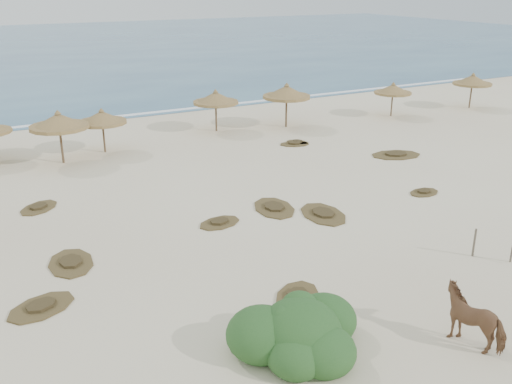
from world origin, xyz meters
TOP-DOWN VIEW (x-y plane):
  - ground at (0.00, 0.00)m, footprint 160.00×160.00m
  - ocean at (0.00, 75.00)m, footprint 200.00×100.00m
  - foam_line at (0.00, 26.00)m, footprint 70.00×0.60m
  - palapa_2 at (-6.97, 16.26)m, footprint 3.51×3.51m
  - palapa_3 at (-4.41, 17.24)m, footprint 3.32×3.32m
  - palapa_4 at (3.43, 18.70)m, footprint 3.30×3.30m
  - palapa_5 at (8.12, 17.48)m, footprint 3.69×3.69m
  - palapa_6 at (16.66, 16.60)m, footprint 3.48×3.48m
  - palapa_7 at (24.05, 15.94)m, footprint 3.30×3.30m
  - horse at (-0.05, -6.29)m, footprint 1.46×2.07m
  - fence_post_near at (4.11, -2.53)m, footprint 0.10×0.10m
  - fence_post_far at (4.95, -3.50)m, footprint 0.07×0.07m
  - bush at (-4.55, -4.34)m, footprint 3.85×3.39m
  - scrub_0 at (-10.43, 1.23)m, footprint 2.58×2.19m
  - scrub_1 at (-9.03, 3.78)m, footprint 1.82×2.57m
  - scrub_2 at (-2.85, 4.55)m, footprint 2.13×1.64m
  - scrub_3 at (-0.03, 4.90)m, footprint 2.19×2.91m
  - scrub_4 at (7.23, 3.24)m, footprint 1.72×1.24m
  - scrub_5 at (10.20, 8.63)m, footprint 3.30×2.57m
  - scrub_6 at (-9.23, 9.84)m, footprint 2.30×2.28m
  - scrub_7 at (6.25, 13.35)m, footprint 2.11×1.73m
  - scrub_9 at (1.49, 3.29)m, footprint 2.12×2.92m
  - scrub_10 at (6.66, 13.62)m, footprint 1.58×1.73m
  - scrub_11 at (-3.11, -1.97)m, footprint 2.43×2.39m

SIDE VIEW (x-z plane):
  - ground at x=0.00m, z-range 0.00..0.00m
  - ocean at x=0.00m, z-range 0.00..0.01m
  - foam_line at x=0.00m, z-range 0.00..0.01m
  - scrub_7 at x=6.25m, z-range -0.03..0.13m
  - scrub_0 at x=-10.43m, z-range -0.03..0.13m
  - scrub_1 at x=-9.03m, z-range -0.03..0.13m
  - scrub_3 at x=-0.03m, z-range -0.03..0.13m
  - scrub_4 at x=7.23m, z-range -0.03..0.13m
  - scrub_5 at x=10.20m, z-range -0.03..0.13m
  - scrub_6 at x=-9.23m, z-range -0.03..0.13m
  - scrub_9 at x=1.49m, z-range -0.03..0.13m
  - scrub_10 at x=6.66m, z-range -0.03..0.13m
  - scrub_11 at x=-3.11m, z-range -0.03..0.13m
  - scrub_2 at x=-2.85m, z-range -0.03..0.13m
  - fence_post_far at x=4.95m, z-range 0.00..0.94m
  - fence_post_near at x=4.11m, z-range 0.00..1.09m
  - bush at x=-4.55m, z-range -0.30..1.43m
  - horse at x=-0.05m, z-range 0.00..1.60m
  - palapa_6 at x=16.66m, z-range 0.70..3.23m
  - palapa_3 at x=-4.41m, z-range 0.73..3.35m
  - palapa_7 at x=24.05m, z-range 0.76..3.53m
  - palapa_4 at x=3.43m, z-range 0.78..3.59m
  - palapa_2 at x=-6.97m, z-range 0.82..3.80m
  - palapa_5 at x=8.12m, z-range 0.84..3.88m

